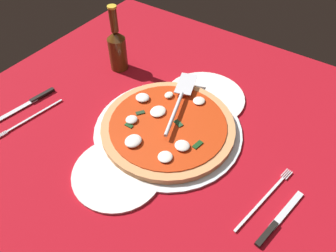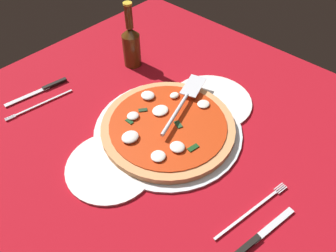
{
  "view_description": "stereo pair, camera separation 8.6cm",
  "coord_description": "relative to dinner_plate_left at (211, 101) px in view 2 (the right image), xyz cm",
  "views": [
    {
      "loc": [
        46.57,
        35.31,
        64.15
      ],
      "look_at": [
        -2.0,
        1.92,
        2.06
      ],
      "focal_mm": 34.24,
      "sensor_mm": 36.0,
      "label": 1
    },
    {
      "loc": [
        41.23,
        41.99,
        64.15
      ],
      "look_at": [
        -2.0,
        1.92,
        2.06
      ],
      "focal_mm": 34.24,
      "sensor_mm": 36.0,
      "label": 2
    }
  ],
  "objects": [
    {
      "name": "ground_plane",
      "position": [
        19.07,
        -3.46,
        -1.0
      ],
      "size": [
        115.12,
        115.12,
        0.8
      ],
      "primitive_type": "cube",
      "color": "#A30F1B"
    },
    {
      "name": "checker_pattern",
      "position": [
        19.07,
        -3.46,
        -0.55
      ],
      "size": [
        115.12,
        115.12,
        0.1
      ],
      "color": "silver",
      "rests_on": "ground_plane"
    },
    {
      "name": "pizza_pan",
      "position": [
        17.06,
        -1.54,
        -0.02
      ],
      "size": [
        39.87,
        39.87,
        0.96
      ],
      "primitive_type": "cylinder",
      "color": "silver",
      "rests_on": "ground_plane"
    },
    {
      "name": "dinner_plate_left",
      "position": [
        0.0,
        0.0,
        0.0
      ],
      "size": [
        23.84,
        23.84,
        1.0
      ],
      "primitive_type": "cylinder",
      "color": "white",
      "rests_on": "ground_plane"
    },
    {
      "name": "dinner_plate_right",
      "position": [
        35.61,
        -3.55,
        0.0
      ],
      "size": [
        21.91,
        21.91,
        1.0
      ],
      "primitive_type": "cylinder",
      "color": "white",
      "rests_on": "ground_plane"
    },
    {
      "name": "pizza",
      "position": [
        17.14,
        -1.65,
        1.51
      ],
      "size": [
        35.8,
        35.8,
        3.28
      ],
      "color": "tan",
      "rests_on": "pizza_pan"
    },
    {
      "name": "pizza_server",
      "position": [
        8.66,
        -3.28,
        4.08
      ],
      "size": [
        25.99,
        11.22,
        1.0
      ],
      "rotation": [
        0.0,
        0.0,
        3.47
      ],
      "color": "silver",
      "rests_on": "pizza"
    },
    {
      "name": "place_setting_near",
      "position": [
        33.14,
        -38.51,
        -0.14
      ],
      "size": [
        22.31,
        15.27,
        1.4
      ],
      "rotation": [
        0.0,
        0.0,
        -0.14
      ],
      "color": "white",
      "rests_on": "ground_plane"
    },
    {
      "name": "place_setting_far",
      "position": [
        24.49,
        30.64,
        -0.15
      ],
      "size": [
        24.06,
        14.81,
        1.4
      ],
      "rotation": [
        0.0,
        0.0,
        2.95
      ],
      "color": "white",
      "rests_on": "ground_plane"
    },
    {
      "name": "beer_bottle",
      "position": [
        2.71,
        -30.87,
        7.37
      ],
      "size": [
        5.73,
        5.73,
        21.66
      ],
      "color": "#4D2A0E",
      "rests_on": "ground_plane"
    }
  ]
}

